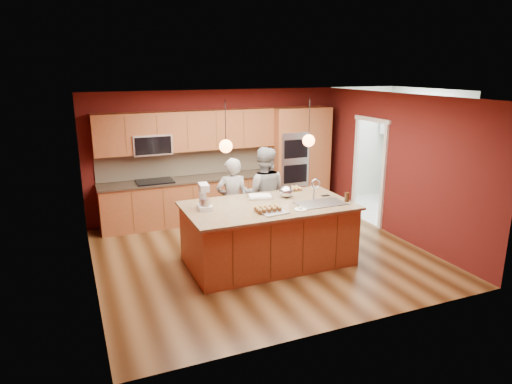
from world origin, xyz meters
name	(u,v)px	position (x,y,z in m)	size (l,w,h in m)	color
floor	(262,255)	(0.00, 0.00, 0.00)	(5.50, 5.50, 0.00)	#422610
ceiling	(263,97)	(0.00, 0.00, 2.70)	(5.50, 5.50, 0.00)	white
wall_back	(216,154)	(0.00, 2.50, 1.35)	(5.50, 5.50, 0.00)	#4E1310
wall_front	(347,226)	(0.00, -2.50, 1.35)	(5.50, 5.50, 0.00)	#4E1310
wall_left	(87,197)	(-2.75, 0.00, 1.35)	(5.00, 5.00, 0.00)	#4E1310
wall_right	(396,166)	(2.75, 0.00, 1.35)	(5.00, 5.00, 0.00)	#4E1310
cabinet_run	(189,176)	(-0.68, 2.25, 0.98)	(3.74, 0.64, 2.30)	brown
oven_column	(299,159)	(1.85, 2.19, 1.15)	(1.30, 0.62, 2.30)	brown
doorway_trim	(369,173)	(2.73, 0.80, 1.05)	(0.08, 1.11, 2.20)	silver
laundry_room	(421,123)	(4.35, 1.20, 1.95)	(2.60, 2.70, 2.70)	silver
pendant_left	(226,146)	(-0.73, -0.29, 2.00)	(0.20, 0.20, 0.80)	black
pendant_right	(309,140)	(0.69, -0.29, 2.00)	(0.20, 0.20, 0.80)	black
island	(269,233)	(-0.01, -0.30, 0.51)	(2.72, 1.52, 1.38)	brown
person_left	(232,202)	(-0.29, 0.71, 0.80)	(0.59, 0.38, 1.61)	black
person_right	(264,194)	(0.33, 0.71, 0.88)	(0.85, 0.66, 1.76)	slate
stand_mixer	(204,198)	(-1.05, -0.12, 1.17)	(0.24, 0.31, 0.40)	white
sheet_cake	(260,197)	(0.00, 0.12, 1.02)	(0.49, 0.41, 0.05)	silver
cooling_rack	(274,212)	(-0.13, -0.73, 1.01)	(0.41, 0.29, 0.02)	#B5B9BE
mixing_bowl	(286,192)	(0.44, -0.02, 1.10)	(0.24, 0.24, 0.20)	silver
plate	(300,210)	(0.32, -0.76, 1.01)	(0.20, 0.20, 0.01)	silver
tumbler	(347,197)	(1.25, -0.63, 1.07)	(0.07, 0.07, 0.15)	#311B0B
phone	(325,196)	(1.09, -0.21, 1.01)	(0.14, 0.08, 0.01)	black
cupcakes_left	(206,201)	(-0.93, 0.20, 1.03)	(0.14, 0.21, 0.06)	tan
cupcakes_rack	(267,208)	(-0.19, -0.64, 1.05)	(0.41, 0.25, 0.07)	tan
cupcakes_right	(294,189)	(0.77, 0.33, 1.03)	(0.22, 0.22, 0.07)	tan
washer	(423,190)	(4.23, 0.80, 0.53)	(0.66, 0.68, 1.07)	white
dryer	(397,185)	(4.19, 1.63, 0.44)	(0.55, 0.56, 0.88)	white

